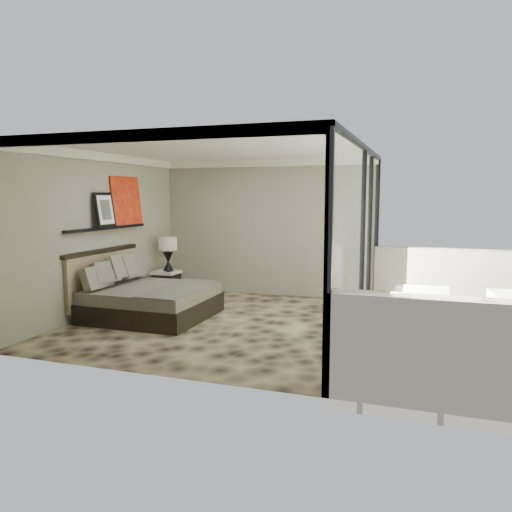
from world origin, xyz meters
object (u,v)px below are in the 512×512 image
(nightstand, at_px, (167,284))
(lounger, at_px, (425,324))
(bed, at_px, (146,298))
(table_lamp, at_px, (168,249))
(ottoman, at_px, (507,308))

(nightstand, relative_size, lounger, 0.29)
(bed, height_order, lounger, bed)
(bed, bearing_deg, table_lamp, 107.22)
(nightstand, xyz_separation_m, ottoman, (6.36, -0.27, 0.02))
(table_lamp, relative_size, ottoman, 1.30)
(table_lamp, bearing_deg, ottoman, -2.80)
(bed, height_order, nightstand, bed)
(ottoman, bearing_deg, nightstand, 177.54)
(nightstand, height_order, ottoman, ottoman)
(ottoman, bearing_deg, bed, -165.83)
(nightstand, bearing_deg, ottoman, -0.04)
(ottoman, relative_size, lounger, 0.31)
(bed, bearing_deg, lounger, 2.52)
(bed, bearing_deg, nightstand, 108.40)
(nightstand, bearing_deg, bed, -69.19)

